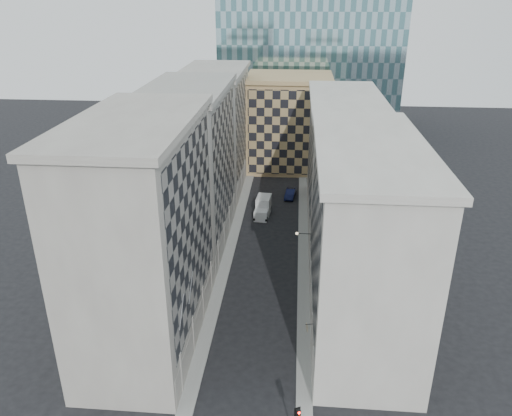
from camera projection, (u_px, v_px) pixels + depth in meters
The scene contains 14 objects.
sidewalk_west at pixel (229, 251), 71.06m from camera, with size 1.50×100.00×0.15m, color gray.
sidewalk_east at pixel (303, 254), 70.26m from camera, with size 1.50×100.00×0.15m, color gray.
bldg_left_a at pixel (145, 236), 49.43m from camera, with size 10.80×22.80×23.70m.
bldg_left_b at pixel (191, 168), 69.70m from camera, with size 10.80×22.80×22.70m.
bldg_left_c at pixel (216, 131), 89.97m from camera, with size 10.80×22.80×21.70m.
bldg_right_a at pixel (362, 239), 52.02m from camera, with size 10.80×26.80×20.70m.
bldg_right_b at pixel (342, 162), 76.83m from camera, with size 10.80×28.80×19.70m.
tan_block at pixel (289, 122), 101.30m from camera, with size 16.80×14.80×18.80m.
church_tower at pixel (283, 26), 107.26m from camera, with size 7.20×7.20×51.50m.
flagpoles_left at pixel (186, 299), 46.03m from camera, with size 0.10×6.33×2.33m.
bracket_lamp at pixel (298, 233), 62.39m from camera, with size 1.98×0.36×0.36m.
box_truck at pixel (263, 208), 81.92m from camera, with size 2.67×5.61×2.98m.
dark_car at pixel (290, 194), 88.99m from camera, with size 1.62×4.64×1.53m, color #0E1436.
shop_sign at pixel (307, 327), 48.91m from camera, with size 0.77×0.67×0.75m.
Camera 1 is at (3.77, -32.06, 34.25)m, focal length 35.00 mm.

